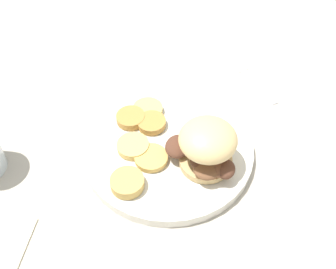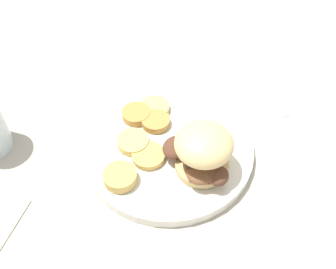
{
  "view_description": "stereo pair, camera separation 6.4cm",
  "coord_description": "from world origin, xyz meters",
  "views": [
    {
      "loc": [
        0.23,
        0.35,
        0.53
      ],
      "look_at": [
        0.0,
        0.0,
        0.05
      ],
      "focal_mm": 42.0,
      "sensor_mm": 36.0,
      "label": 1
    },
    {
      "loc": [
        0.18,
        0.38,
        0.53
      ],
      "look_at": [
        0.0,
        0.0,
        0.05
      ],
      "focal_mm": 42.0,
      "sensor_mm": 36.0,
      "label": 2
    }
  ],
  "objects": [
    {
      "name": "potato_round_2",
      "position": [
        -0.01,
        -0.08,
        0.03
      ],
      "size": [
        0.05,
        0.05,
        0.01
      ],
      "primitive_type": "cylinder",
      "color": "#DBB766",
      "rests_on": "dinner_plate"
    },
    {
      "name": "potato_round_1",
      "position": [
        0.04,
        0.01,
        0.03
      ],
      "size": [
        0.05,
        0.05,
        0.01
      ],
      "primitive_type": "cylinder",
      "color": "tan",
      "rests_on": "dinner_plate"
    },
    {
      "name": "fork",
      "position": [
        -0.24,
        -0.06,
        0.0
      ],
      "size": [
        0.04,
        0.16,
        0.0
      ],
      "color": "silver",
      "rests_on": "ground_plane"
    },
    {
      "name": "dinner_plate",
      "position": [
        0.0,
        0.0,
        0.01
      ],
      "size": [
        0.29,
        0.29,
        0.02
      ],
      "color": "white",
      "rests_on": "ground_plane"
    },
    {
      "name": "sandwich",
      "position": [
        -0.03,
        0.07,
        0.06
      ],
      "size": [
        0.1,
        0.13,
        0.08
      ],
      "color": "tan",
      "rests_on": "dinner_plate"
    },
    {
      "name": "potato_round_3",
      "position": [
        0.02,
        -0.08,
        0.03
      ],
      "size": [
        0.05,
        0.05,
        0.01
      ],
      "primitive_type": "cylinder",
      "color": "#BC8942",
      "rests_on": "dinner_plate"
    },
    {
      "name": "potato_round_0",
      "position": [
        -0.0,
        -0.05,
        0.03
      ],
      "size": [
        0.05,
        0.05,
        0.01
      ],
      "primitive_type": "cylinder",
      "color": "#BC8942",
      "rests_on": "dinner_plate"
    },
    {
      "name": "potato_round_4",
      "position": [
        0.1,
        0.03,
        0.03
      ],
      "size": [
        0.05,
        0.05,
        0.02
      ],
      "primitive_type": "cylinder",
      "color": "tan",
      "rests_on": "dinner_plate"
    },
    {
      "name": "potato_round_5",
      "position": [
        0.05,
        -0.02,
        0.03
      ],
      "size": [
        0.05,
        0.05,
        0.01
      ],
      "primitive_type": "cylinder",
      "color": "#DBB766",
      "rests_on": "dinner_plate"
    },
    {
      "name": "ground_plane",
      "position": [
        0.0,
        0.0,
        0.0
      ],
      "size": [
        4.0,
        4.0,
        0.0
      ],
      "primitive_type": "plane",
      "color": "#B2A899"
    }
  ]
}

